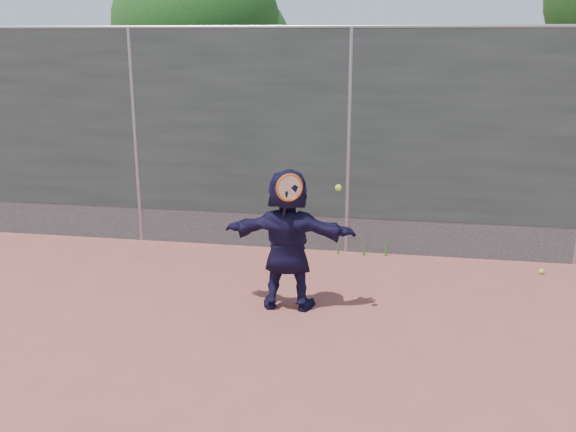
# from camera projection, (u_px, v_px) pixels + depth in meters

# --- Properties ---
(ground) EXTENTS (80.00, 80.00, 0.00)m
(ground) POSITION_uv_depth(u_px,v_px,m) (311.00, 379.00, 5.60)
(ground) COLOR #9E4C42
(ground) RESTS_ON ground
(player) EXTENTS (1.45, 0.47, 1.56)m
(player) POSITION_uv_depth(u_px,v_px,m) (288.00, 239.00, 6.90)
(player) COLOR #161233
(player) RESTS_ON ground
(ball_ground) EXTENTS (0.07, 0.07, 0.07)m
(ball_ground) POSITION_uv_depth(u_px,v_px,m) (542.00, 271.00, 8.06)
(ball_ground) COLOR #B9F235
(ball_ground) RESTS_ON ground
(fence) EXTENTS (20.00, 0.06, 3.03)m
(fence) POSITION_uv_depth(u_px,v_px,m) (349.00, 138.00, 8.49)
(fence) COLOR #38423D
(fence) RESTS_ON ground
(swing_action) EXTENTS (0.66, 0.21, 0.51)m
(swing_action) POSITION_uv_depth(u_px,v_px,m) (294.00, 189.00, 6.54)
(swing_action) COLOR #D55414
(swing_action) RESTS_ON ground
(tree_left) EXTENTS (3.15, 3.00, 4.53)m
(tree_left) POSITION_uv_depth(u_px,v_px,m) (206.00, 33.00, 11.49)
(tree_left) COLOR #382314
(tree_left) RESTS_ON ground
(weed_clump) EXTENTS (0.68, 0.07, 0.30)m
(weed_clump) POSITION_uv_depth(u_px,v_px,m) (367.00, 246.00, 8.73)
(weed_clump) COLOR #387226
(weed_clump) RESTS_ON ground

